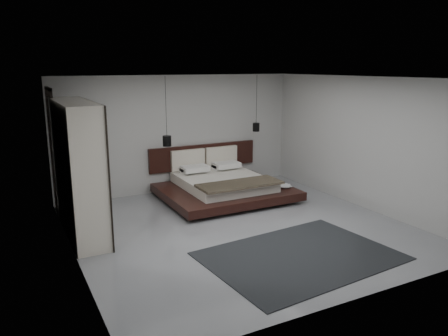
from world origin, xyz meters
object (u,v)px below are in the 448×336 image
lattice_screen (54,152)px  rug (300,256)px  pendant_left (167,141)px  pendant_right (256,127)px  wardrobe (78,168)px  bed (223,185)px

lattice_screen → rug: 5.30m
pendant_left → rug: 4.25m
pendant_left → pendant_right: same height
lattice_screen → wardrobe: lattice_screen is taller
rug → bed: bearing=83.8°
rug → pendant_left: bearing=101.4°
pendant_right → rug: 4.50m
lattice_screen → wardrobe: bearing=-78.8°
bed → wardrobe: (-3.31, -0.73, 0.91)m
bed → rug: 3.52m
pendant_left → pendant_right: size_ratio=1.13×
pendant_left → wardrobe: 2.45m
wardrobe → rug: wardrobe is taller
pendant_left → rug: (0.79, -3.94, -1.36)m
wardrobe → lattice_screen: bearing=101.2°
bed → pendant_left: (-1.17, 0.46, 1.07)m
pendant_left → rug: bearing=-78.6°
lattice_screen → pendant_left: size_ratio=1.67×
lattice_screen → wardrobe: (0.25, -1.27, -0.09)m
lattice_screen → pendant_right: size_ratio=1.88×
pendant_left → lattice_screen: bearing=177.9°
lattice_screen → pendant_left: bearing=-2.1°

